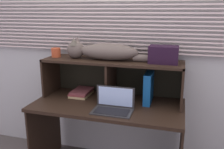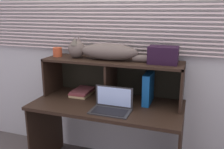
{
  "view_description": "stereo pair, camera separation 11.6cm",
  "coord_description": "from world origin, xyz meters",
  "px_view_note": "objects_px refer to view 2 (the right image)",
  "views": [
    {
      "loc": [
        0.62,
        -1.85,
        1.58
      ],
      "look_at": [
        0.0,
        0.32,
        0.98
      ],
      "focal_mm": 39.28,
      "sensor_mm": 36.0,
      "label": 1
    },
    {
      "loc": [
        0.73,
        -1.81,
        1.58
      ],
      "look_at": [
        0.0,
        0.32,
        0.98
      ],
      "focal_mm": 39.28,
      "sensor_mm": 36.0,
      "label": 2
    }
  ],
  "objects_px": {
    "laptop": "(112,106)",
    "book_stack": "(82,92)",
    "small_basket": "(58,52)",
    "storage_box": "(163,55)",
    "binder_upright": "(148,88)",
    "cat": "(103,51)"
  },
  "relations": [
    {
      "from": "laptop",
      "to": "book_stack",
      "type": "distance_m",
      "value": 0.51
    },
    {
      "from": "small_basket",
      "to": "storage_box",
      "type": "bearing_deg",
      "value": 0.0
    },
    {
      "from": "small_basket",
      "to": "binder_upright",
      "type": "bearing_deg",
      "value": 0.0
    },
    {
      "from": "binder_upright",
      "to": "small_basket",
      "type": "bearing_deg",
      "value": 180.0
    },
    {
      "from": "laptop",
      "to": "small_basket",
      "type": "relative_size",
      "value": 3.75
    },
    {
      "from": "small_basket",
      "to": "cat",
      "type": "bearing_deg",
      "value": 0.0
    },
    {
      "from": "storage_box",
      "to": "laptop",
      "type": "bearing_deg",
      "value": -142.86
    },
    {
      "from": "cat",
      "to": "small_basket",
      "type": "relative_size",
      "value": 10.57
    },
    {
      "from": "laptop",
      "to": "cat",
      "type": "bearing_deg",
      "value": 122.49
    },
    {
      "from": "small_basket",
      "to": "storage_box",
      "type": "relative_size",
      "value": 0.35
    },
    {
      "from": "cat",
      "to": "small_basket",
      "type": "bearing_deg",
      "value": 180.0
    },
    {
      "from": "book_stack",
      "to": "storage_box",
      "type": "height_order",
      "value": "storage_box"
    },
    {
      "from": "small_basket",
      "to": "storage_box",
      "type": "xyz_separation_m",
      "value": [
        1.05,
        0.0,
        0.03
      ]
    },
    {
      "from": "binder_upright",
      "to": "book_stack",
      "type": "bearing_deg",
      "value": 179.76
    },
    {
      "from": "cat",
      "to": "storage_box",
      "type": "bearing_deg",
      "value": 0.0
    },
    {
      "from": "book_stack",
      "to": "storage_box",
      "type": "distance_m",
      "value": 0.9
    },
    {
      "from": "laptop",
      "to": "binder_upright",
      "type": "relative_size",
      "value": 1.18
    },
    {
      "from": "laptop",
      "to": "binder_upright",
      "type": "height_order",
      "value": "binder_upright"
    },
    {
      "from": "small_basket",
      "to": "book_stack",
      "type": "bearing_deg",
      "value": 0.62
    },
    {
      "from": "cat",
      "to": "binder_upright",
      "type": "xyz_separation_m",
      "value": [
        0.44,
        0.0,
        -0.32
      ]
    },
    {
      "from": "laptop",
      "to": "small_basket",
      "type": "distance_m",
      "value": 0.83
    },
    {
      "from": "binder_upright",
      "to": "small_basket",
      "type": "xyz_separation_m",
      "value": [
        -0.93,
        0.0,
        0.28
      ]
    }
  ]
}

